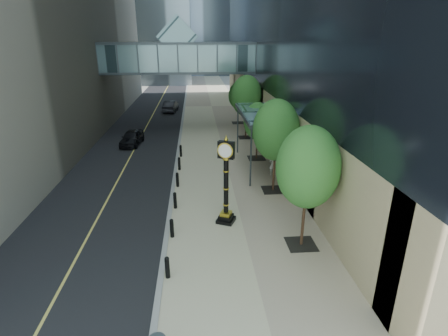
{
  "coord_description": "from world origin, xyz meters",
  "views": [
    {
      "loc": [
        -1.33,
        -11.28,
        9.51
      ],
      "look_at": [
        0.04,
        5.58,
        3.18
      ],
      "focal_mm": 28.0,
      "sensor_mm": 36.0,
      "label": 1
    }
  ],
  "objects_px": {
    "pedestrian": "(273,165)",
    "car_far": "(171,106)",
    "street_clock": "(226,187)",
    "car_near": "(132,138)"
  },
  "relations": [
    {
      "from": "pedestrian",
      "to": "car_near",
      "type": "relative_size",
      "value": 0.4
    },
    {
      "from": "pedestrian",
      "to": "car_far",
      "type": "distance_m",
      "value": 26.14
    },
    {
      "from": "car_near",
      "to": "pedestrian",
      "type": "bearing_deg",
      "value": -31.25
    },
    {
      "from": "street_clock",
      "to": "car_near",
      "type": "height_order",
      "value": "street_clock"
    },
    {
      "from": "car_near",
      "to": "street_clock",
      "type": "bearing_deg",
      "value": -57.78
    },
    {
      "from": "car_far",
      "to": "pedestrian",
      "type": "bearing_deg",
      "value": 116.43
    },
    {
      "from": "street_clock",
      "to": "car_far",
      "type": "xyz_separation_m",
      "value": [
        -4.91,
        31.19,
        -1.37
      ]
    },
    {
      "from": "street_clock",
      "to": "car_near",
      "type": "relative_size",
      "value": 1.19
    },
    {
      "from": "car_near",
      "to": "car_far",
      "type": "height_order",
      "value": "car_far"
    },
    {
      "from": "pedestrian",
      "to": "car_far",
      "type": "bearing_deg",
      "value": -63.1
    }
  ]
}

